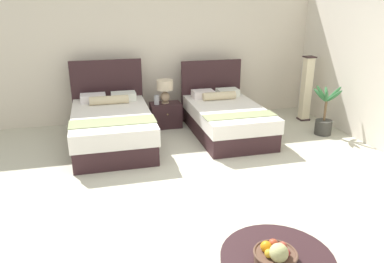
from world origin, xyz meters
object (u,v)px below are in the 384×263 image
Objects in this scene: vase at (157,100)px; fruit_bowl at (276,255)px; table_lamp at (165,88)px; floor_lamp_corner at (306,89)px; potted_palm at (324,120)px; nightstand at (166,115)px; bed_near_corner at (226,118)px; bed_near_window at (112,126)px.

vase is 0.52× the size of fruit_bowl.
table_lamp is 4.68m from fruit_bowl.
floor_lamp_corner is 1.36× the size of potted_palm.
bed_near_corner is at bearing -34.64° from nightstand.
fruit_bowl is (0.20, -4.62, -0.06)m from vase.
table_lamp is at bearing 156.98° from potted_palm.
nightstand is at bearing -90.00° from table_lamp.
table_lamp is (0.00, 0.02, 0.52)m from nightstand.
nightstand is 3.25× the size of vase.
floor_lamp_corner is (3.89, 0.42, 0.32)m from bed_near_window.
potted_palm is (-0.11, -0.88, -0.37)m from floor_lamp_corner.
nightstand is at bearing 157.34° from potted_palm.
bed_near_corner reaches higher than potted_palm.
fruit_bowl is (1.08, -3.97, 0.16)m from bed_near_window.
nightstand is 0.61× the size of potted_palm.
vase is (-1.17, 0.65, 0.25)m from bed_near_corner.
bed_near_window is 1.34m from table_lamp.
floor_lamp_corner is (2.84, -0.28, -0.11)m from table_lamp.
table_lamp reaches higher than fruit_bowl.
bed_near_corner is 5.88× the size of fruit_bowl.
vase is 3.12m from potted_palm.
table_lamp is 1.29× the size of fruit_bowl.
potted_palm is at bearing -22.66° from nightstand.
bed_near_corner is at bearing 0.04° from bed_near_window.
nightstand is 1.68× the size of fruit_bowl.
nightstand is 2.96m from potted_palm.
bed_near_corner is (2.05, 0.00, -0.02)m from bed_near_window.
nightstand is at bearing 90.36° from fruit_bowl.
potted_palm is (2.73, -1.14, 0.05)m from nightstand.
potted_palm reaches higher than fruit_bowl.
potted_palm is (2.91, -1.10, -0.28)m from vase.
bed_near_window is 1.65× the size of floor_lamp_corner.
bed_near_corner is 4.09m from fruit_bowl.
bed_near_corner is 3.51× the size of nightstand.
floor_lamp_corner reaches higher than potted_palm.
floor_lamp_corner reaches higher than bed_near_window.
floor_lamp_corner reaches higher than bed_near_corner.
fruit_bowl is 4.44m from potted_palm.
vase is at bearing 36.46° from bed_near_window.
bed_near_corner reaches higher than nightstand.
floor_lamp_corner is (1.84, 0.42, 0.34)m from bed_near_corner.
floor_lamp_corner is at bearing 12.87° from bed_near_corner.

